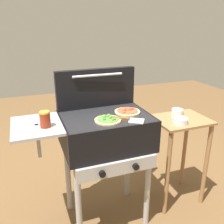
# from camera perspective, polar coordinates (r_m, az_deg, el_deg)

# --- Properties ---
(ground_plane) EXTENTS (8.00, 8.00, 0.00)m
(ground_plane) POSITION_cam_1_polar(r_m,az_deg,el_deg) (2.25, -1.29, -22.74)
(ground_plane) COLOR brown
(grill) EXTENTS (0.96, 0.53, 0.90)m
(grill) POSITION_cam_1_polar(r_m,az_deg,el_deg) (1.82, -1.85, -5.15)
(grill) COLOR black
(grill) RESTS_ON ground_plane
(grill_lid_open) EXTENTS (0.63, 0.09, 0.30)m
(grill_lid_open) POSITION_cam_1_polar(r_m,az_deg,el_deg) (1.92, -3.67, 5.58)
(grill_lid_open) COLOR black
(grill_lid_open) RESTS_ON grill
(pizza_pepperoni) EXTENTS (0.19, 0.19, 0.03)m
(pizza_pepperoni) POSITION_cam_1_polar(r_m,az_deg,el_deg) (1.82, 3.64, 0.10)
(pizza_pepperoni) COLOR beige
(pizza_pepperoni) RESTS_ON grill
(pizza_veggie) EXTENTS (0.18, 0.18, 0.04)m
(pizza_veggie) POSITION_cam_1_polar(r_m,az_deg,el_deg) (1.67, -0.96, -1.76)
(pizza_veggie) COLOR #E0C17F
(pizza_veggie) RESTS_ON grill
(sauce_jar) EXTENTS (0.07, 0.07, 0.10)m
(sauce_jar) POSITION_cam_1_polar(r_m,az_deg,el_deg) (1.61, -15.28, -1.68)
(sauce_jar) COLOR maroon
(sauce_jar) RESTS_ON grill
(spatula) EXTENTS (0.25, 0.19, 0.02)m
(spatula) POSITION_cam_1_polar(r_m,az_deg,el_deg) (1.68, 3.13, -1.72)
(spatula) COLOR #B7BABF
(spatula) RESTS_ON grill
(prep_table) EXTENTS (0.44, 0.36, 0.78)m
(prep_table) POSITION_cam_1_polar(r_m,az_deg,el_deg) (2.20, 15.20, -7.03)
(prep_table) COLOR olive
(prep_table) RESTS_ON ground_plane
(topping_bowl_near) EXTENTS (0.12, 0.12, 0.04)m
(topping_bowl_near) POSITION_cam_1_polar(r_m,az_deg,el_deg) (2.00, 15.51, -2.01)
(topping_bowl_near) COLOR silver
(topping_bowl_near) RESTS_ON prep_table
(topping_bowl_far) EXTENTS (0.10, 0.10, 0.04)m
(topping_bowl_far) POSITION_cam_1_polar(r_m,az_deg,el_deg) (2.19, 14.91, 0.03)
(topping_bowl_far) COLOR silver
(topping_bowl_far) RESTS_ON prep_table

